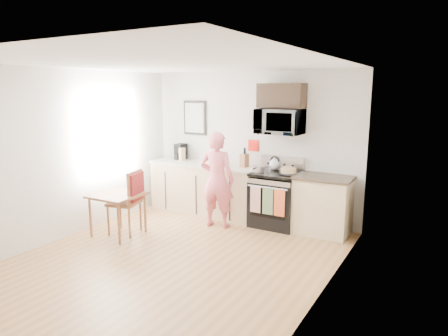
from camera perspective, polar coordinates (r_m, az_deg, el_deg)
The scene contains 28 objects.
floor at distance 5.63m, azimuth -7.01°, elevation -12.78°, with size 4.60×4.60×0.00m, color olive.
back_wall at distance 7.18m, azimuth 3.91°, elevation 3.27°, with size 4.00×0.04×2.60m, color beige.
front_wall at distance 3.75m, azimuth -29.35°, elevation -5.32°, with size 4.00×0.04×2.60m, color beige.
left_wall at distance 6.64m, azimuth -21.17°, elevation 1.92°, with size 0.04×4.60×2.60m, color beige.
right_wall at distance 4.35m, azimuth 14.10°, elevation -2.12°, with size 0.04×4.60×2.60m, color beige.
ceiling at distance 5.17m, azimuth -7.70°, elevation 14.65°, with size 4.00×4.60×0.04m, color white.
window at distance 7.11m, azimuth -16.09°, elevation 4.82°, with size 0.06×1.40×1.50m.
cabinet_left at distance 7.47m, azimuth -2.71°, elevation -3.05°, with size 2.10×0.60×0.90m, color #D4B588.
countertop_left at distance 7.37m, azimuth -2.74°, elevation 0.50°, with size 2.14×0.64×0.04m, color silver.
cabinet_right at distance 6.57m, azimuth 13.91°, elevation -5.34°, with size 0.84×0.60×0.90m, color #D4B588.
countertop_right at distance 6.46m, azimuth 14.10°, elevation -1.33°, with size 0.88×0.64×0.04m, color black.
range at distance 6.81m, azimuth 7.37°, elevation -4.65°, with size 0.76×0.70×1.16m.
microwave at distance 6.67m, azimuth 8.00°, elevation 6.58°, with size 0.76×0.51×0.42m, color #B6B5BA.
upper_cabinet at distance 6.70m, azimuth 8.24°, elevation 10.18°, with size 0.76×0.35×0.40m, color black.
wall_art at distance 7.72m, azimuth -4.19°, elevation 7.16°, with size 0.50×0.04×0.65m.
wall_trivet at distance 7.15m, azimuth 4.22°, elevation 3.23°, with size 0.20×0.02×0.20m, color red.
person at distance 6.63m, azimuth -1.02°, elevation -1.69°, with size 0.59×0.39×1.61m, color #C1354A.
dining_table at distance 6.49m, azimuth -14.99°, elevation -4.25°, with size 0.72×0.72×0.67m.
chair at distance 6.47m, azimuth -13.03°, elevation -3.58°, with size 0.57×0.53×1.03m.
knife_block at distance 7.02m, azimuth 2.93°, elevation 1.09°, with size 0.10×0.15×0.23m, color brown.
utensil_crock at distance 7.08m, azimuth 3.12°, elevation 1.41°, with size 0.12×0.12×0.36m.
fruit_bowl at distance 7.34m, azimuth -0.73°, elevation 0.93°, with size 0.27×0.27×0.10m.
milk_carton at distance 7.71m, azimuth -6.02°, elevation 1.97°, with size 0.09×0.09×0.24m, color #D5BB80.
coffee_maker at distance 7.83m, azimuth -6.24°, elevation 2.28°, with size 0.19×0.27×0.31m.
bread_bag at distance 7.12m, azimuth -1.86°, elevation 0.79°, with size 0.33×0.15×0.12m, color tan.
cake at distance 6.59m, azimuth 9.20°, elevation -0.42°, with size 0.31×0.31×0.10m.
kettle at distance 6.91m, azimuth 7.24°, elevation 0.59°, with size 0.19×0.19×0.24m.
pot at distance 6.68m, azimuth 4.83°, elevation -0.14°, with size 0.20×0.34×0.10m.
Camera 1 is at (3.15, -4.08, 2.26)m, focal length 32.00 mm.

